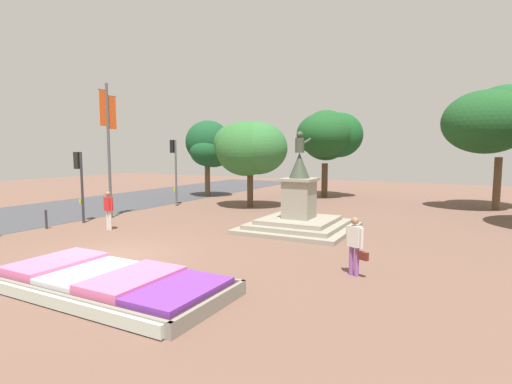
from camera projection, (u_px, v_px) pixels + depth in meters
ground_plane at (111, 257)px, 13.00m from camera, size 73.43×73.43×0.00m
flower_planter at (109, 282)px, 9.85m from camera, size 6.08×2.90×0.52m
statue_monument at (299, 213)px, 17.41m from camera, size 4.53×4.53×4.29m
traffic_light_mid_block at (80, 174)px, 18.99m from camera, size 0.42×0.31×3.40m
traffic_light_far_corner at (174, 161)px, 24.80m from camera, size 0.42×0.30×4.12m
banner_pole at (109, 144)px, 20.25m from camera, size 0.14×1.09×6.83m
pedestrian_with_handbag at (355, 243)px, 11.01m from camera, size 0.69×0.40×1.65m
pedestrian_near_planter at (108, 208)px, 17.44m from camera, size 0.56×0.28×1.70m
kerb_bollard_north at (46, 219)px, 17.72m from camera, size 0.12×0.12×0.87m
park_tree_far_left at (328, 135)px, 29.45m from camera, size 4.82×5.24×6.51m
park_tree_behind_statue at (496, 119)px, 22.95m from camera, size 5.47×5.70×7.27m
park_tree_far_right at (209, 147)px, 29.84m from camera, size 3.57×3.25×5.71m
park_tree_mid_canopy at (249, 148)px, 24.03m from camera, size 4.53×4.10×5.19m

